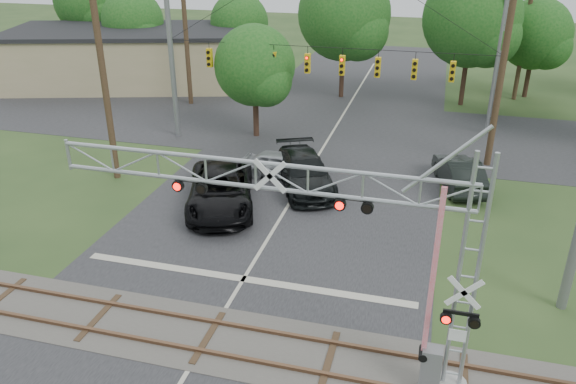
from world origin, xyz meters
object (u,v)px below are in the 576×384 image
(streetlight, at_px, (495,58))
(pickup_black, at_px, (221,190))
(crossing_gantry, at_px, (336,236))
(sedan_silver, at_px, (280,164))
(traffic_signal_span, at_px, (340,57))
(car_dark, at_px, (305,172))
(commercial_building, at_px, (130,56))

(streetlight, bearing_deg, pickup_black, -130.77)
(crossing_gantry, xyz_separation_m, streetlight, (5.42, 23.99, 0.33))
(crossing_gantry, distance_m, sedan_silver, 15.28)
(crossing_gantry, relative_size, traffic_signal_span, 0.62)
(pickup_black, xyz_separation_m, streetlight, (12.57, 14.58, 4.02))
(pickup_black, bearing_deg, crossing_gantry, -71.87)
(sedan_silver, bearing_deg, streetlight, -45.52)
(traffic_signal_span, relative_size, car_dark, 3.25)
(crossing_gantry, height_order, commercial_building, crossing_gantry)
(pickup_black, distance_m, car_dark, 4.64)
(traffic_signal_span, height_order, sedan_silver, traffic_signal_span)
(traffic_signal_span, relative_size, commercial_building, 0.89)
(crossing_gantry, distance_m, car_dark, 13.76)
(crossing_gantry, xyz_separation_m, commercial_building, (-23.45, 30.16, -2.28))
(car_dark, xyz_separation_m, commercial_building, (-19.59, 17.49, 1.44))
(commercial_building, xyz_separation_m, streetlight, (28.87, -6.17, 2.61))
(commercial_building, bearing_deg, traffic_signal_span, -47.18)
(pickup_black, height_order, commercial_building, commercial_building)
(traffic_signal_span, bearing_deg, car_dark, -96.07)
(traffic_signal_span, distance_m, commercial_building, 23.62)
(traffic_signal_span, distance_m, sedan_silver, 7.11)
(pickup_black, distance_m, streetlight, 19.67)
(sedan_silver, bearing_deg, crossing_gantry, -157.09)
(car_dark, bearing_deg, crossing_gantry, -97.96)
(pickup_black, relative_size, sedan_silver, 1.60)
(traffic_signal_span, xyz_separation_m, car_dark, (-0.60, -5.69, -4.75))
(car_dark, bearing_deg, commercial_building, 113.35)
(pickup_black, xyz_separation_m, sedan_silver, (1.68, 4.32, -0.21))
(commercial_building, bearing_deg, sedan_silver, -59.30)
(traffic_signal_span, relative_size, streetlight, 2.20)
(crossing_gantry, bearing_deg, streetlight, 77.27)
(pickup_black, height_order, sedan_silver, pickup_black)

